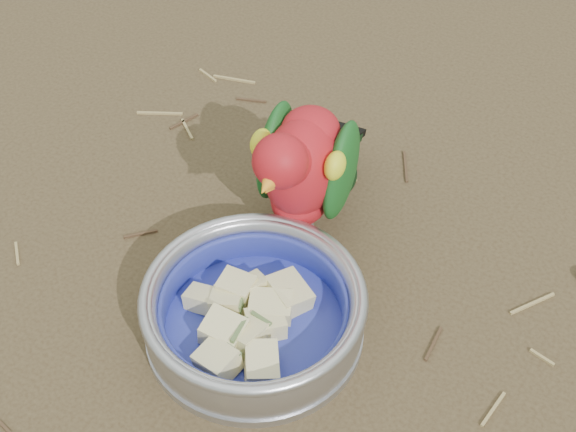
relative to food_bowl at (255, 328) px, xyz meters
The scene contains 6 objects.
ground 0.03m from the food_bowl, 17.96° to the left, with size 60.00×60.00×0.00m, color #4B3C26.
food_bowl is the anchor object (origin of this frame).
bowl_wall 0.03m from the food_bowl, ahead, with size 0.22×0.22×0.04m, color #B2B2BA, non-canonical shape.
fruit_wedges 0.02m from the food_bowl, behind, with size 0.13×0.13×0.03m, color beige, non-canonical shape.
lory_parrot 0.16m from the food_bowl, 98.68° to the left, with size 0.10×0.21×0.17m, color #AF151D, non-canonical shape.
ground_debris 0.03m from the food_bowl, 108.98° to the left, with size 0.90×0.80×0.01m, color #A38C55, non-canonical shape.
Camera 1 is at (0.25, -0.46, 0.72)m, focal length 55.00 mm.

